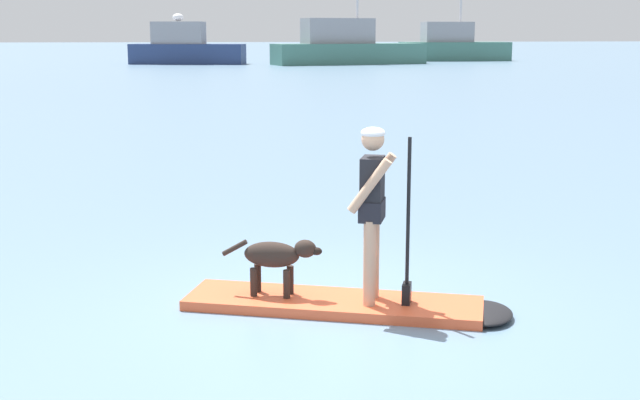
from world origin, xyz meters
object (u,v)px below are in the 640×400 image
paddleboard (356,305)px  moored_boat_port (346,47)px  dog (277,257)px  moored_boat_outer (185,48)px  person_paddler (374,202)px  moored_boat_starboard (452,46)px

paddleboard → moored_boat_port: moored_boat_port is taller
dog → moored_boat_port: (10.70, 61.12, 0.89)m
dog → moored_boat_port: moored_boat_port is taller
dog → moored_boat_outer: (-2.35, 63.33, 0.81)m
dog → moored_boat_outer: moored_boat_outer is taller
paddleboard → person_paddler: size_ratio=1.91×
person_paddler → moored_boat_port: bearing=81.0°
moored_boat_starboard → person_paddler: bearing=-106.9°
paddleboard → moored_boat_port: size_ratio=0.25×
moored_boat_outer → moored_boat_port: (13.06, -2.21, 0.08)m
moored_boat_starboard → dog: bearing=-107.7°
person_paddler → moored_boat_outer: moored_boat_outer is taller
paddleboard → moored_boat_starboard: 71.78m
moored_boat_port → dog: bearing=-99.9°
person_paddler → moored_boat_starboard: moored_boat_starboard is taller
paddleboard → moored_boat_outer: (-3.11, 63.59, 1.26)m
dog → moored_boat_port: 62.06m
person_paddler → moored_boat_starboard: 71.78m
moored_boat_port → moored_boat_outer: bearing=170.4°
paddleboard → moored_boat_outer: bearing=92.8°
dog → moored_boat_port: bearing=80.1°
person_paddler → moored_boat_starboard: bearing=73.1°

